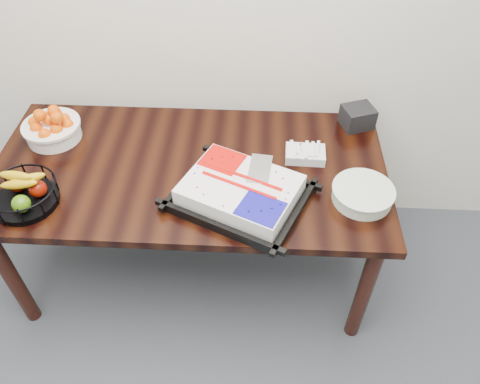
{
  "coord_description": "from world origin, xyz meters",
  "views": [
    {
      "loc": [
        0.32,
        0.43,
        2.19
      ],
      "look_at": [
        0.25,
        1.77,
        0.83
      ],
      "focal_mm": 35.0,
      "sensor_mm": 36.0,
      "label": 1
    }
  ],
  "objects_px": {
    "napkin_box": "(357,117)",
    "cake_tray": "(240,192)",
    "table": "(190,180)",
    "tangerine_bowl": "(51,125)",
    "plate_stack": "(363,194)",
    "fruit_basket": "(23,193)"
  },
  "relations": [
    {
      "from": "cake_tray",
      "to": "fruit_basket",
      "type": "relative_size",
      "value": 2.25
    },
    {
      "from": "cake_tray",
      "to": "napkin_box",
      "type": "bearing_deg",
      "value": 44.86
    },
    {
      "from": "fruit_basket",
      "to": "plate_stack",
      "type": "xyz_separation_m",
      "value": [
        1.41,
        0.09,
        -0.03
      ]
    },
    {
      "from": "table",
      "to": "tangerine_bowl",
      "type": "relative_size",
      "value": 6.57
    },
    {
      "from": "tangerine_bowl",
      "to": "plate_stack",
      "type": "height_order",
      "value": "tangerine_bowl"
    },
    {
      "from": "fruit_basket",
      "to": "plate_stack",
      "type": "distance_m",
      "value": 1.41
    },
    {
      "from": "table",
      "to": "plate_stack",
      "type": "bearing_deg",
      "value": -12.59
    },
    {
      "from": "fruit_basket",
      "to": "plate_stack",
      "type": "bearing_deg",
      "value": 3.8
    },
    {
      "from": "fruit_basket",
      "to": "plate_stack",
      "type": "height_order",
      "value": "fruit_basket"
    },
    {
      "from": "tangerine_bowl",
      "to": "fruit_basket",
      "type": "bearing_deg",
      "value": -86.58
    },
    {
      "from": "cake_tray",
      "to": "fruit_basket",
      "type": "distance_m",
      "value": 0.9
    },
    {
      "from": "cake_tray",
      "to": "fruit_basket",
      "type": "xyz_separation_m",
      "value": [
        -0.9,
        -0.06,
        0.01
      ]
    },
    {
      "from": "table",
      "to": "cake_tray",
      "type": "bearing_deg",
      "value": -39.04
    },
    {
      "from": "table",
      "to": "cake_tray",
      "type": "height_order",
      "value": "cake_tray"
    },
    {
      "from": "cake_tray",
      "to": "plate_stack",
      "type": "height_order",
      "value": "cake_tray"
    },
    {
      "from": "tangerine_bowl",
      "to": "napkin_box",
      "type": "relative_size",
      "value": 1.88
    },
    {
      "from": "plate_stack",
      "to": "cake_tray",
      "type": "bearing_deg",
      "value": -176.61
    },
    {
      "from": "cake_tray",
      "to": "table",
      "type": "bearing_deg",
      "value": 140.96
    },
    {
      "from": "table",
      "to": "fruit_basket",
      "type": "distance_m",
      "value": 0.72
    },
    {
      "from": "cake_tray",
      "to": "napkin_box",
      "type": "xyz_separation_m",
      "value": [
        0.55,
        0.55,
        0.0
      ]
    },
    {
      "from": "napkin_box",
      "to": "cake_tray",
      "type": "bearing_deg",
      "value": -135.14
    },
    {
      "from": "plate_stack",
      "to": "napkin_box",
      "type": "height_order",
      "value": "napkin_box"
    }
  ]
}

